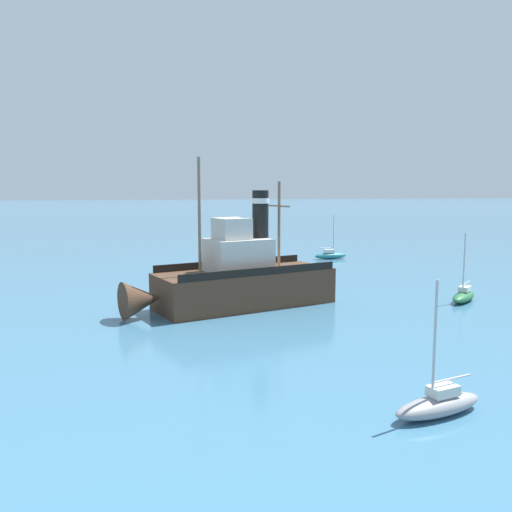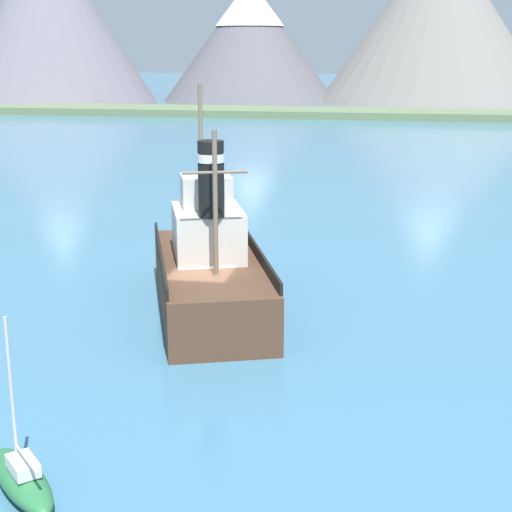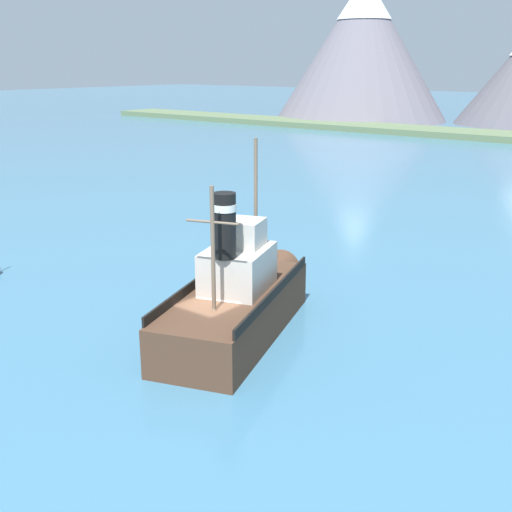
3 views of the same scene
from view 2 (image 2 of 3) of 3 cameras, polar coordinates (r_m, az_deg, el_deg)
name	(u,v)px [view 2 (image 2 of 3)]	position (r m, az deg, el deg)	size (l,w,h in m)	color
ground_plane	(203,326)	(33.65, -3.90, -5.12)	(600.00, 600.00, 0.00)	teal
mountain_ridge	(395,24)	(163.57, 10.07, 16.28)	(175.71, 60.19, 34.00)	slate
shoreline_strip	(349,113)	(132.86, 6.76, 10.27)	(240.00, 12.00, 1.20)	#5B704C
old_tugboat	(208,268)	(35.59, -3.48, -0.87)	(8.10, 14.71, 9.90)	#4C3323
sailboat_green	(22,478)	(22.66, -16.64, -15.20)	(3.42, 3.51, 4.90)	#286B3D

